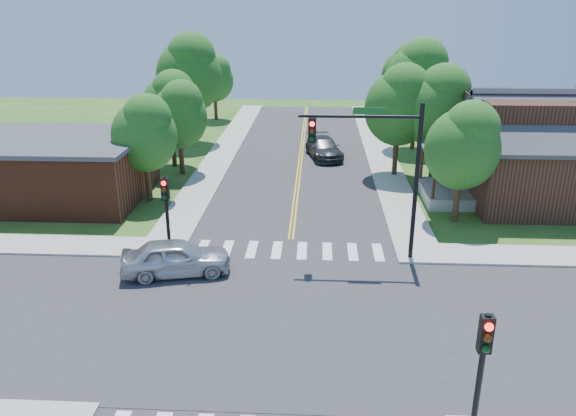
# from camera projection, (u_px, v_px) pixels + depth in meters

# --- Properties ---
(ground) EXTENTS (100.00, 100.00, 0.00)m
(ground) POSITION_uv_depth(u_px,v_px,m) (281.00, 320.00, 20.90)
(ground) COLOR #29561B
(ground) RESTS_ON ground
(road_ns) EXTENTS (10.00, 90.00, 0.04)m
(road_ns) POSITION_uv_depth(u_px,v_px,m) (281.00, 320.00, 20.90)
(road_ns) COLOR #2D2D30
(road_ns) RESTS_ON ground
(road_ew) EXTENTS (90.00, 10.00, 0.04)m
(road_ew) POSITION_uv_depth(u_px,v_px,m) (281.00, 320.00, 20.90)
(road_ew) COLOR #2D2D30
(road_ew) RESTS_ON ground
(intersection_patch) EXTENTS (10.20, 10.20, 0.06)m
(intersection_patch) POSITION_uv_depth(u_px,v_px,m) (281.00, 320.00, 20.90)
(intersection_patch) COLOR #2D2D30
(intersection_patch) RESTS_ON ground
(sidewalk_ne) EXTENTS (40.00, 40.00, 0.14)m
(sidewalk_ne) POSITION_uv_depth(u_px,v_px,m) (551.00, 191.00, 34.91)
(sidewalk_ne) COLOR #9E9B93
(sidewalk_ne) RESTS_ON ground
(sidewalk_nw) EXTENTS (40.00, 40.00, 0.14)m
(sidewalk_nw) POSITION_uv_depth(u_px,v_px,m) (54.00, 183.00, 36.48)
(sidewalk_nw) COLOR #9E9B93
(sidewalk_nw) RESTS_ON ground
(crosswalk_north) EXTENTS (8.85, 2.00, 0.01)m
(crosswalk_north) POSITION_uv_depth(u_px,v_px,m) (289.00, 250.00, 26.70)
(crosswalk_north) COLOR white
(crosswalk_north) RESTS_ON ground
(centerline) EXTENTS (0.30, 90.00, 0.01)m
(centerline) POSITION_uv_depth(u_px,v_px,m) (281.00, 319.00, 20.89)
(centerline) COLOR yellow
(centerline) RESTS_ON ground
(signal_mast_ne) EXTENTS (5.30, 0.42, 7.20)m
(signal_mast_ne) POSITION_uv_depth(u_px,v_px,m) (379.00, 157.00, 24.27)
(signal_mast_ne) COLOR black
(signal_mast_ne) RESTS_ON ground
(signal_pole_se) EXTENTS (0.34, 0.42, 3.80)m
(signal_pole_se) POSITION_uv_depth(u_px,v_px,m) (483.00, 353.00, 14.44)
(signal_pole_se) COLOR black
(signal_pole_se) RESTS_ON ground
(signal_pole_nw) EXTENTS (0.34, 0.42, 3.80)m
(signal_pole_nw) POSITION_uv_depth(u_px,v_px,m) (166.00, 201.00, 25.48)
(signal_pole_nw) COLOR black
(signal_pole_nw) RESTS_ON ground
(house_ne) EXTENTS (13.05, 8.80, 7.11)m
(house_ne) POSITION_uv_depth(u_px,v_px,m) (558.00, 146.00, 32.34)
(house_ne) COLOR black
(house_ne) RESTS_ON ground
(building_nw) EXTENTS (10.40, 8.40, 3.73)m
(building_nw) POSITION_uv_depth(u_px,v_px,m) (57.00, 168.00, 33.32)
(building_nw) COLOR maroon
(building_nw) RESTS_ON ground
(tree_e_a) EXTENTS (3.87, 3.67, 6.58)m
(tree_e_a) POSITION_uv_depth(u_px,v_px,m) (465.00, 144.00, 28.80)
(tree_e_a) COLOR #382314
(tree_e_a) RESTS_ON ground
(tree_e_b) EXTENTS (4.49, 4.26, 7.63)m
(tree_e_b) POSITION_uv_depth(u_px,v_px,m) (439.00, 105.00, 35.73)
(tree_e_b) COLOR #382314
(tree_e_b) RESTS_ON ground
(tree_e_c) EXTENTS (5.13, 4.87, 8.72)m
(tree_e_c) POSITION_uv_depth(u_px,v_px,m) (419.00, 77.00, 43.13)
(tree_e_c) COLOR #382314
(tree_e_c) RESTS_ON ground
(tree_e_d) EXTENTS (4.56, 4.33, 7.75)m
(tree_e_d) POSITION_uv_depth(u_px,v_px,m) (407.00, 72.00, 51.22)
(tree_e_d) COLOR #382314
(tree_e_d) RESTS_ON ground
(tree_w_a) EXTENTS (3.76, 3.57, 6.39)m
(tree_w_a) POSITION_uv_depth(u_px,v_px,m) (145.00, 132.00, 32.05)
(tree_w_a) COLOR #382314
(tree_w_a) RESTS_ON ground
(tree_w_b) EXTENTS (4.05, 3.85, 6.88)m
(tree_w_b) POSITION_uv_depth(u_px,v_px,m) (171.00, 104.00, 38.88)
(tree_w_b) COLOR #382314
(tree_w_b) RESTS_ON ground
(tree_w_c) EXTENTS (5.30, 5.03, 9.01)m
(tree_w_c) POSITION_uv_depth(u_px,v_px,m) (190.00, 71.00, 45.04)
(tree_w_c) COLOR #382314
(tree_w_c) RESTS_ON ground
(tree_w_d) EXTENTS (3.74, 3.55, 6.36)m
(tree_w_d) POSITION_uv_depth(u_px,v_px,m) (215.00, 77.00, 54.98)
(tree_w_d) COLOR #382314
(tree_w_d) RESTS_ON ground
(tree_house) EXTENTS (4.46, 4.24, 7.58)m
(tree_house) POSITION_uv_depth(u_px,v_px,m) (400.00, 103.00, 36.40)
(tree_house) COLOR #382314
(tree_house) RESTS_ON ground
(tree_bldg) EXTENTS (3.79, 3.60, 6.45)m
(tree_bldg) POSITION_uv_depth(u_px,v_px,m) (180.00, 113.00, 37.18)
(tree_bldg) COLOR #382314
(tree_bldg) RESTS_ON ground
(car_silver) EXTENTS (3.80, 5.42, 1.58)m
(car_silver) POSITION_uv_depth(u_px,v_px,m) (176.00, 258.00, 24.15)
(car_silver) COLOR silver
(car_silver) RESTS_ON ground
(car_dgrey) EXTENTS (4.37, 6.08, 1.50)m
(car_dgrey) POSITION_uv_depth(u_px,v_px,m) (324.00, 148.00, 42.37)
(car_dgrey) COLOR #2C3031
(car_dgrey) RESTS_ON ground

